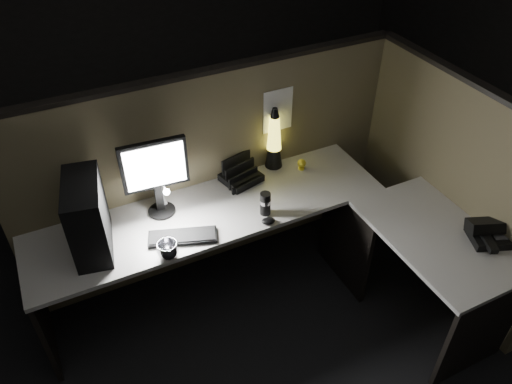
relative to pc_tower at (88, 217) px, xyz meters
name	(u,v)px	position (x,y,z in m)	size (l,w,h in m)	color
floor	(272,343)	(0.87, -0.61, -0.96)	(6.00, 6.00, 0.00)	black
room_shell	(280,131)	(0.87, -0.61, 0.66)	(6.00, 6.00, 6.00)	silver
partition_back	(212,175)	(0.87, 0.32, -0.21)	(2.66, 0.06, 1.50)	brown
partition_right	(445,189)	(2.20, -0.51, -0.21)	(0.06, 1.66, 1.50)	brown
desk	(281,247)	(1.05, -0.36, -0.38)	(2.60, 1.60, 0.73)	#AFACA5
pc_tower	(88,217)	(0.00, 0.00, 0.00)	(0.19, 0.43, 0.45)	black
monitor	(155,171)	(0.44, 0.14, 0.09)	(0.40, 0.17, 0.52)	black
keyboard	(183,237)	(0.48, -0.16, -0.22)	(0.41, 0.14, 0.02)	black
mouse	(268,221)	(1.00, -0.27, -0.21)	(0.09, 0.06, 0.03)	black
clip_lamp	(165,195)	(0.47, 0.13, -0.10)	(0.04, 0.16, 0.21)	silver
organizer	(240,175)	(1.03, 0.21, -0.18)	(0.29, 0.27, 0.18)	black
lava_lamp	(274,143)	(1.31, 0.26, -0.04)	(0.12, 0.12, 0.46)	black
travel_mug	(265,204)	(1.02, -0.18, -0.15)	(0.07, 0.07, 0.16)	black
steel_mug	(168,250)	(0.36, -0.27, -0.18)	(0.13, 0.13, 0.10)	silver
figurine	(302,163)	(1.46, 0.13, -0.18)	(0.06, 0.06, 0.06)	yellow
pinned_paper	(278,111)	(1.35, 0.29, 0.19)	(0.22, 0.00, 0.31)	white
desk_phone	(488,232)	(2.10, -0.96, -0.18)	(0.28, 0.28, 0.13)	black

